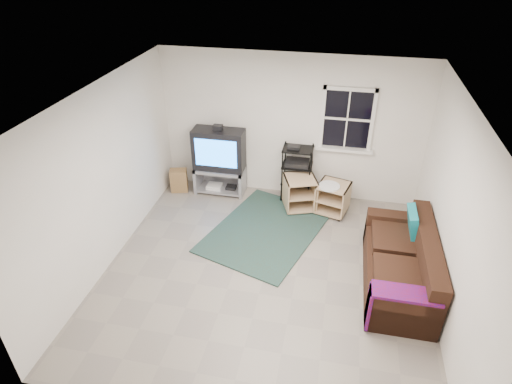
% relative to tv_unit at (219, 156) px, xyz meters
% --- Properties ---
extents(room, '(4.60, 4.62, 4.60)m').
position_rel_tv_unit_xyz_m(room, '(2.19, 0.22, 0.73)').
color(room, gray).
rests_on(room, ground).
extents(tv_unit, '(0.92, 0.46, 1.35)m').
position_rel_tv_unit_xyz_m(tv_unit, '(0.00, 0.00, 0.00)').
color(tv_unit, '#93949B').
rests_on(tv_unit, ground).
extents(av_rack, '(0.53, 0.38, 1.05)m').
position_rel_tv_unit_xyz_m(av_rack, '(1.42, 0.04, -0.28)').
color(av_rack, black).
rests_on(av_rack, ground).
extents(side_table_left, '(0.67, 0.67, 0.62)m').
position_rel_tv_unit_xyz_m(side_table_left, '(1.51, -0.24, -0.41)').
color(side_table_left, tan).
rests_on(side_table_left, ground).
extents(side_table_right, '(0.62, 0.62, 0.59)m').
position_rel_tv_unit_xyz_m(side_table_right, '(2.10, -0.26, -0.42)').
color(side_table_right, tan).
rests_on(side_table_right, ground).
extents(sofa, '(0.87, 1.96, 0.90)m').
position_rel_tv_unit_xyz_m(sofa, '(3.12, -1.90, -0.43)').
color(sofa, black).
rests_on(sofa, ground).
extents(shag_rug, '(2.12, 2.50, 0.03)m').
position_rel_tv_unit_xyz_m(shag_rug, '(1.07, -1.08, -0.73)').
color(shag_rug, '#2F2015').
rests_on(shag_rug, ground).
extents(paper_bag, '(0.35, 0.28, 0.44)m').
position_rel_tv_unit_xyz_m(paper_bag, '(-0.78, -0.14, -0.52)').
color(paper_bag, olive).
rests_on(paper_bag, ground).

